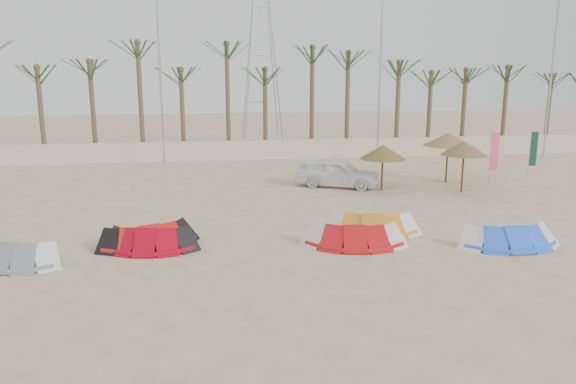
{
  "coord_description": "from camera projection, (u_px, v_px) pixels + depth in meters",
  "views": [
    {
      "loc": [
        -3.06,
        -15.99,
        6.36
      ],
      "look_at": [
        0.0,
        6.0,
        1.3
      ],
      "focal_mm": 35.0,
      "sensor_mm": 36.0,
      "label": 1
    }
  ],
  "objects": [
    {
      "name": "flag_pink",
      "position": [
        494.0,
        153.0,
        29.37
      ],
      "size": [
        0.45,
        0.04,
        3.06
      ],
      "color": "#A5A8AD",
      "rests_on": "ground"
    },
    {
      "name": "kite_grey",
      "position": [
        16.0,
        251.0,
        18.33
      ],
      "size": [
        3.53,
        2.41,
        0.9
      ],
      "color": "gray",
      "rests_on": "ground"
    },
    {
      "name": "kite_orange",
      "position": [
        369.0,
        221.0,
        21.83
      ],
      "size": [
        3.81,
        2.21,
        0.9
      ],
      "color": "orange",
      "rests_on": "ground"
    },
    {
      "name": "kite_red_right",
      "position": [
        352.0,
        232.0,
        20.32
      ],
      "size": [
        3.78,
        2.09,
        0.9
      ],
      "color": "red",
      "rests_on": "ground"
    },
    {
      "name": "ground",
      "position": [
        315.0,
        276.0,
        17.27
      ],
      "size": [
        120.0,
        120.0,
        0.0
      ],
      "primitive_type": "plane",
      "color": "beige",
      "rests_on": "ground"
    },
    {
      "name": "kite_blue",
      "position": [
        506.0,
        233.0,
        20.23
      ],
      "size": [
        3.56,
        1.58,
        0.9
      ],
      "color": "blue",
      "rests_on": "ground"
    },
    {
      "name": "lamp_d",
      "position": [
        552.0,
        73.0,
        38.0
      ],
      "size": [
        1.25,
        0.14,
        11.0
      ],
      "color": "#A5A8AD",
      "rests_on": "ground"
    },
    {
      "name": "lamp_b",
      "position": [
        161.0,
        74.0,
        34.5
      ],
      "size": [
        1.25,
        0.14,
        11.0
      ],
      "color": "#A5A8AD",
      "rests_on": "ground"
    },
    {
      "name": "kite_red_mid",
      "position": [
        150.0,
        236.0,
        19.87
      ],
      "size": [
        3.5,
        1.95,
        0.9
      ],
      "color": "#AC0217",
      "rests_on": "ground"
    },
    {
      "name": "pylon",
      "position": [
        262.0,
        147.0,
        44.44
      ],
      "size": [
        3.0,
        3.0,
        14.0
      ],
      "primitive_type": null,
      "color": "#A5A8AD",
      "rests_on": "ground"
    },
    {
      "name": "parasol_left",
      "position": [
        383.0,
        152.0,
        28.61
      ],
      "size": [
        2.36,
        2.36,
        2.35
      ],
      "color": "#4C331E",
      "rests_on": "ground"
    },
    {
      "name": "palm_line",
      "position": [
        263.0,
        63.0,
        38.62
      ],
      "size": [
        52.0,
        4.0,
        7.7
      ],
      "color": "brown",
      "rests_on": "ground"
    },
    {
      "name": "parasol_mid",
      "position": [
        464.0,
        148.0,
        28.06
      ],
      "size": [
        2.33,
        2.33,
        2.62
      ],
      "color": "#4C331E",
      "rests_on": "ground"
    },
    {
      "name": "parasol_right",
      "position": [
        448.0,
        139.0,
        30.45
      ],
      "size": [
        2.7,
        2.7,
        2.74
      ],
      "color": "#4C331E",
      "rests_on": "ground"
    },
    {
      "name": "car",
      "position": [
        338.0,
        173.0,
        29.74
      ],
      "size": [
        4.71,
        3.49,
        1.49
      ],
      "primitive_type": "imported",
      "rotation": [
        0.0,
        0.0,
        1.12
      ],
      "color": "white",
      "rests_on": "ground"
    },
    {
      "name": "kite_red_left",
      "position": [
        150.0,
        233.0,
        20.29
      ],
      "size": [
        3.83,
        2.51,
        0.9
      ],
      "color": "red",
      "rests_on": "ground"
    },
    {
      "name": "lamp_c",
      "position": [
        381.0,
        74.0,
        36.38
      ],
      "size": [
        1.25,
        0.14,
        11.0
      ],
      "color": "#A5A8AD",
      "rests_on": "ground"
    },
    {
      "name": "boundary_wall",
      "position": [
        256.0,
        150.0,
        38.37
      ],
      "size": [
        60.0,
        0.3,
        1.3
      ],
      "primitive_type": "cube",
      "color": "beige",
      "rests_on": "ground"
    },
    {
      "name": "flag_green",
      "position": [
        533.0,
        150.0,
        30.96
      ],
      "size": [
        0.45,
        0.04,
        2.92
      ],
      "color": "#A5A8AD",
      "rests_on": "ground"
    }
  ]
}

